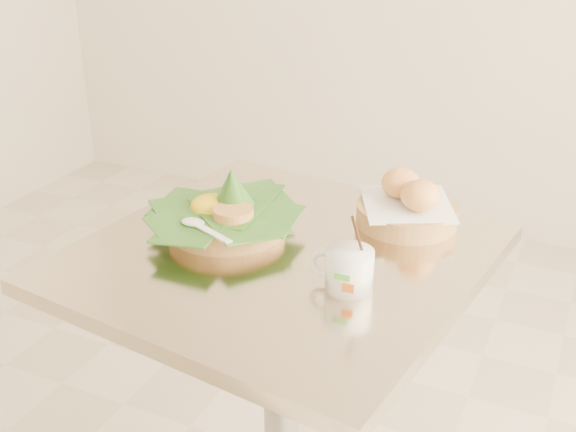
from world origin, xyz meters
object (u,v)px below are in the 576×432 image
at_px(rice_basket, 226,212).
at_px(coffee_mug, 348,268).
at_px(bread_basket, 408,206).
at_px(cafe_table, 280,349).

height_order(rice_basket, coffee_mug, rice_basket).
bearing_deg(rice_basket, coffee_mug, -20.37).
bearing_deg(bread_basket, rice_basket, -150.35).
xyz_separation_m(cafe_table, rice_basket, (-0.13, 0.04, 0.26)).
distance_m(cafe_table, coffee_mug, 0.31).
bearing_deg(cafe_table, rice_basket, 164.74).
bearing_deg(cafe_table, bread_basket, 49.97).
xyz_separation_m(rice_basket, bread_basket, (0.31, 0.18, -0.00)).
xyz_separation_m(rice_basket, coffee_mug, (0.29, -0.11, -0.00)).
xyz_separation_m(bread_basket, coffee_mug, (-0.02, -0.29, 0.00)).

